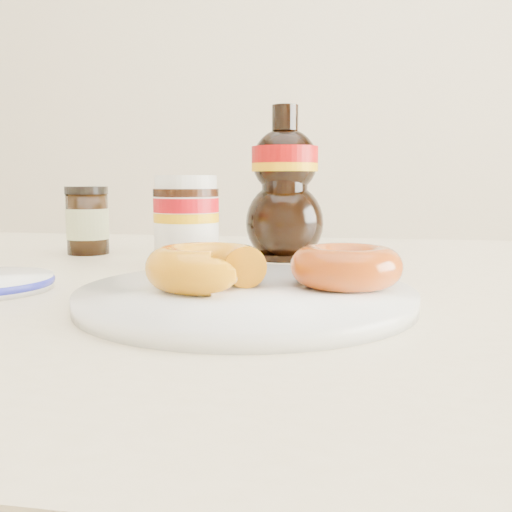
% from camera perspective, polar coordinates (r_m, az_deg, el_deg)
% --- Properties ---
extents(dining_table, '(1.40, 0.90, 0.75)m').
position_cam_1_polar(dining_table, '(0.65, -3.52, -9.24)').
color(dining_table, beige).
rests_on(dining_table, ground).
extents(plate, '(0.28, 0.28, 0.01)m').
position_cam_1_polar(plate, '(0.48, -1.01, -4.00)').
color(plate, white).
rests_on(plate, dining_table).
extents(donut_bitten, '(0.12, 0.12, 0.04)m').
position_cam_1_polar(donut_bitten, '(0.48, -4.98, -1.12)').
color(donut_bitten, '#C87B0B').
rests_on(donut_bitten, plate).
extents(donut_whole, '(0.12, 0.12, 0.03)m').
position_cam_1_polar(donut_whole, '(0.50, 8.99, -1.01)').
color(donut_whole, '#963809').
rests_on(donut_whole, plate).
extents(nutella_jar, '(0.08, 0.08, 0.11)m').
position_cam_1_polar(nutella_jar, '(0.69, -6.98, 3.78)').
color(nutella_jar, white).
rests_on(nutella_jar, dining_table).
extents(syrup_bottle, '(0.12, 0.11, 0.20)m').
position_cam_1_polar(syrup_bottle, '(0.76, 2.88, 7.26)').
color(syrup_bottle, black).
rests_on(syrup_bottle, dining_table).
extents(dark_jar, '(0.06, 0.06, 0.10)m').
position_cam_1_polar(dark_jar, '(0.85, -16.51, 3.37)').
color(dark_jar, black).
rests_on(dark_jar, dining_table).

